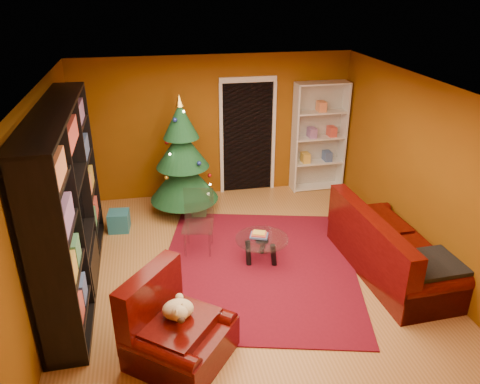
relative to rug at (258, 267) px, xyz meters
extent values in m
cube|color=#A66D36|center=(-0.20, -0.03, -0.03)|extent=(5.00, 5.50, 0.05)
cube|color=silver|center=(-0.20, -0.03, 2.62)|extent=(5.00, 5.50, 0.05)
cube|color=#80470B|center=(-0.20, 2.74, 1.29)|extent=(5.00, 0.05, 2.60)
cube|color=#80470B|center=(-2.72, -0.03, 1.29)|extent=(0.05, 5.50, 2.60)
cube|color=#80470B|center=(2.33, -0.03, 1.29)|extent=(0.05, 5.50, 2.60)
cube|color=maroon|center=(0.00, 0.00, 0.00)|extent=(3.45, 3.78, 0.02)
cube|color=#1E657D|center=(-2.00, 1.52, 0.15)|extent=(0.36, 0.36, 0.33)
cube|color=#337536|center=(-0.64, 1.80, 0.11)|extent=(0.29, 0.29, 0.25)
cube|color=maroon|center=(-0.98, 2.56, 0.09)|extent=(0.26, 0.26, 0.20)
camera|label=1|loc=(-1.34, -5.50, 3.79)|focal=35.00mm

